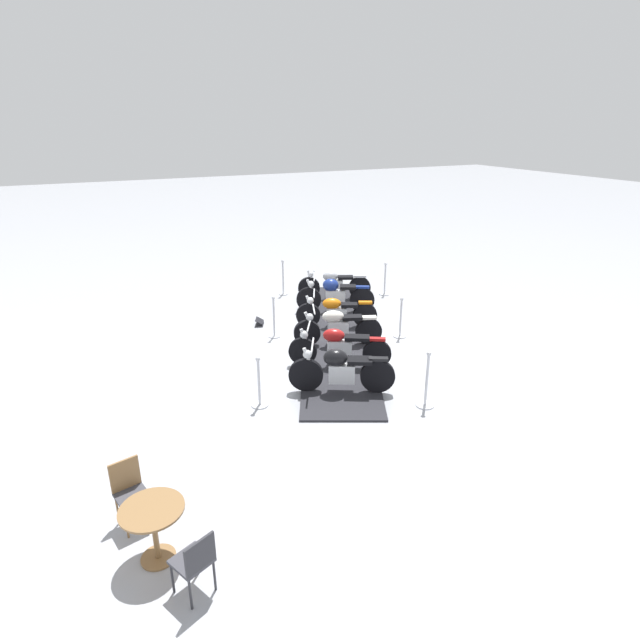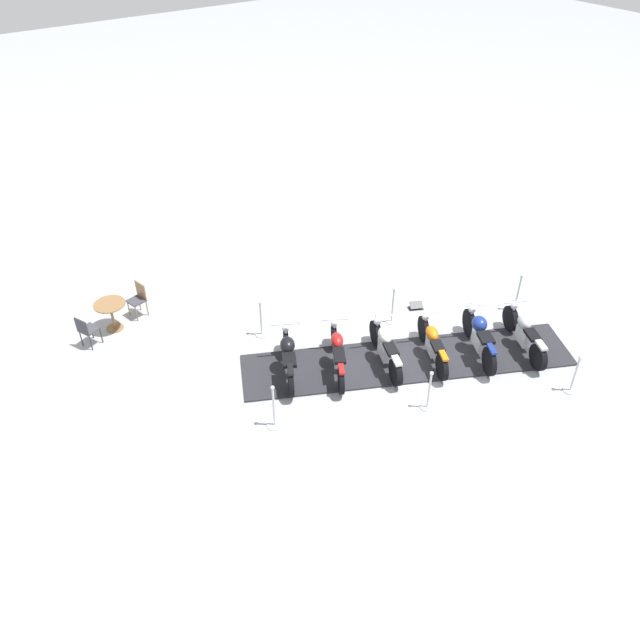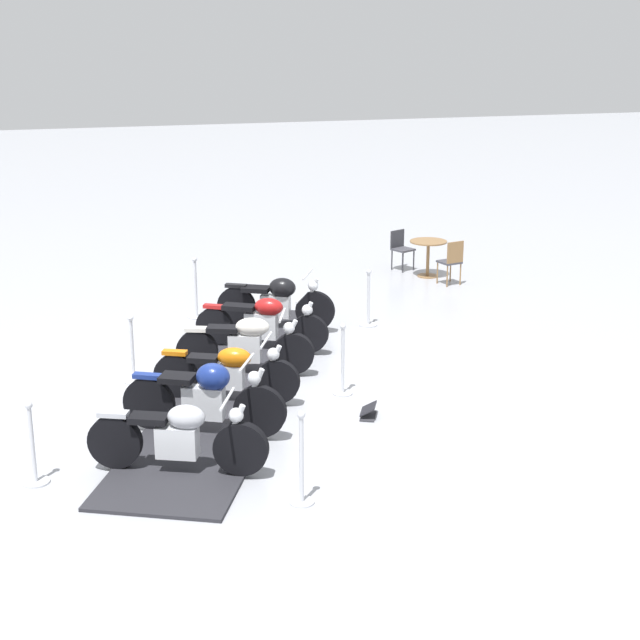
% 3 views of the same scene
% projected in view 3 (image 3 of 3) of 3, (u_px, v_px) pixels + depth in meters
% --- Properties ---
extents(ground_plane, '(80.00, 80.00, 0.00)m').
position_uv_depth(ground_plane, '(237.00, 388.00, 14.27)').
color(ground_plane, '#A8AAB2').
extents(display_platform, '(4.95, 7.92, 0.04)m').
position_uv_depth(display_platform, '(237.00, 386.00, 14.26)').
color(display_platform, '#28282D').
rests_on(display_platform, ground_plane).
extents(motorcycle_chrome, '(2.07, 1.09, 0.97)m').
position_uv_depth(motorcycle_chrome, '(179.00, 436.00, 11.38)').
color(motorcycle_chrome, black).
rests_on(motorcycle_chrome, display_platform).
extents(motorcycle_navy, '(2.01, 1.15, 1.02)m').
position_uv_depth(motorcycle_navy, '(206.00, 396.00, 12.45)').
color(motorcycle_navy, black).
rests_on(motorcycle_navy, display_platform).
extents(motorcycle_copper, '(1.97, 1.09, 0.94)m').
position_uv_depth(motorcycle_copper, '(228.00, 371.00, 13.57)').
color(motorcycle_copper, black).
rests_on(motorcycle_copper, display_platform).
extents(motorcycle_cream, '(2.04, 0.99, 0.95)m').
position_uv_depth(motorcycle_cream, '(247.00, 344.00, 14.67)').
color(motorcycle_cream, black).
rests_on(motorcycle_cream, display_platform).
extents(motorcycle_maroon, '(2.01, 1.25, 0.93)m').
position_uv_depth(motorcycle_maroon, '(263.00, 321.00, 15.76)').
color(motorcycle_maroon, black).
rests_on(motorcycle_maroon, display_platform).
extents(motorcycle_black, '(1.92, 1.15, 1.01)m').
position_uv_depth(motorcycle_black, '(277.00, 301.00, 16.85)').
color(motorcycle_black, black).
rests_on(motorcycle_black, display_platform).
extents(stanchion_right_rear, '(0.33, 0.33, 1.04)m').
position_uv_depth(stanchion_right_rear, '(368.00, 308.00, 17.14)').
color(stanchion_right_rear, silver).
rests_on(stanchion_right_rear, ground_plane).
extents(stanchion_right_mid, '(0.30, 0.30, 1.08)m').
position_uv_depth(stanchion_right_mid, '(343.00, 370.00, 13.91)').
color(stanchion_right_mid, silver).
rests_on(stanchion_right_mid, ground_plane).
extents(stanchion_right_front, '(0.29, 0.29, 1.12)m').
position_uv_depth(stanchion_right_front, '(302.00, 470.00, 10.69)').
color(stanchion_right_front, silver).
rests_on(stanchion_right_front, ground_plane).
extents(stanchion_left_mid, '(0.32, 0.32, 1.06)m').
position_uv_depth(stanchion_left_mid, '(133.00, 360.00, 14.41)').
color(stanchion_left_mid, silver).
rests_on(stanchion_left_mid, ground_plane).
extents(stanchion_left_rear, '(0.35, 0.35, 1.15)m').
position_uv_depth(stanchion_left_rear, '(196.00, 299.00, 17.62)').
color(stanchion_left_rear, silver).
rests_on(stanchion_left_rear, ground_plane).
extents(stanchion_left_front, '(0.33, 0.33, 1.03)m').
position_uv_depth(stanchion_left_front, '(34.00, 457.00, 11.20)').
color(stanchion_left_front, silver).
rests_on(stanchion_left_front, ground_plane).
extents(info_placard, '(0.35, 0.43, 0.19)m').
position_uv_depth(info_placard, '(368.00, 413.00, 13.19)').
color(info_placard, '#333338').
rests_on(info_placard, ground_plane).
extents(cafe_table, '(0.79, 0.79, 0.78)m').
position_uv_depth(cafe_table, '(428.00, 250.00, 20.46)').
color(cafe_table, olive).
rests_on(cafe_table, ground_plane).
extents(cafe_chair_near_table, '(0.48, 0.48, 0.94)m').
position_uv_depth(cafe_chair_near_table, '(452.00, 260.00, 19.79)').
color(cafe_chair_near_table, olive).
rests_on(cafe_chair_near_table, ground_plane).
extents(cafe_chair_across_table, '(0.53, 0.53, 0.87)m').
position_uv_depth(cafe_chair_across_table, '(401.00, 247.00, 21.08)').
color(cafe_chair_across_table, '#2D2D33').
rests_on(cafe_chair_across_table, ground_plane).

